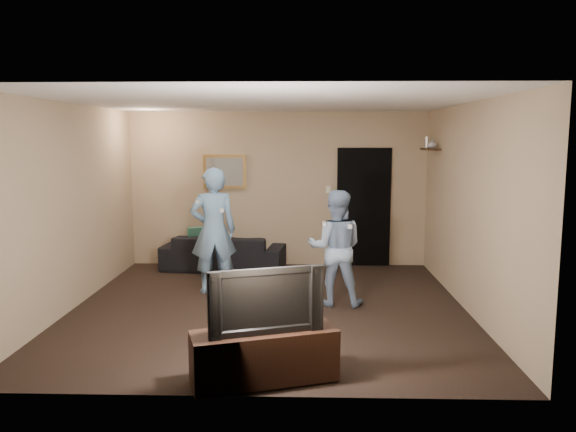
{
  "coord_description": "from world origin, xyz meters",
  "views": [
    {
      "loc": [
        0.44,
        -6.97,
        2.17
      ],
      "look_at": [
        0.23,
        0.3,
        1.15
      ],
      "focal_mm": 35.0,
      "sensor_mm": 36.0,
      "label": 1
    }
  ],
  "objects_px": {
    "tv_console": "(264,356)",
    "television": "(264,298)",
    "wii_player_right": "(336,248)",
    "wii_player_left": "(213,230)",
    "sofa": "(224,252)"
  },
  "relations": [
    {
      "from": "sofa",
      "to": "wii_player_left",
      "type": "relative_size",
      "value": 1.13
    },
    {
      "from": "tv_console",
      "to": "sofa",
      "type": "bearing_deg",
      "value": 84.63
    },
    {
      "from": "television",
      "to": "wii_player_right",
      "type": "xyz_separation_m",
      "value": [
        0.76,
        2.41,
        -0.02
      ]
    },
    {
      "from": "wii_player_left",
      "to": "television",
      "type": "bearing_deg",
      "value": -72.75
    },
    {
      "from": "wii_player_left",
      "to": "wii_player_right",
      "type": "relative_size",
      "value": 1.17
    },
    {
      "from": "television",
      "to": "wii_player_right",
      "type": "relative_size",
      "value": 0.68
    },
    {
      "from": "sofa",
      "to": "tv_console",
      "type": "distance_m",
      "value": 4.43
    },
    {
      "from": "tv_console",
      "to": "wii_player_left",
      "type": "bearing_deg",
      "value": 89.07
    },
    {
      "from": "sofa",
      "to": "tv_console",
      "type": "relative_size",
      "value": 1.54
    },
    {
      "from": "tv_console",
      "to": "wii_player_right",
      "type": "distance_m",
      "value": 2.58
    },
    {
      "from": "tv_console",
      "to": "wii_player_left",
      "type": "height_order",
      "value": "wii_player_left"
    },
    {
      "from": "tv_console",
      "to": "wii_player_left",
      "type": "distance_m",
      "value": 3.16
    },
    {
      "from": "tv_console",
      "to": "wii_player_left",
      "type": "xyz_separation_m",
      "value": [
        -0.92,
        2.96,
        0.63
      ]
    },
    {
      "from": "sofa",
      "to": "tv_console",
      "type": "xyz_separation_m",
      "value": [
        0.98,
        -4.32,
        -0.04
      ]
    },
    {
      "from": "tv_console",
      "to": "television",
      "type": "height_order",
      "value": "television"
    }
  ]
}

